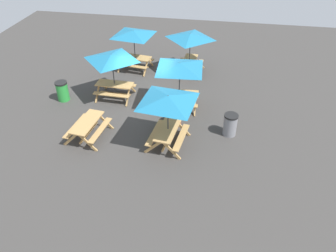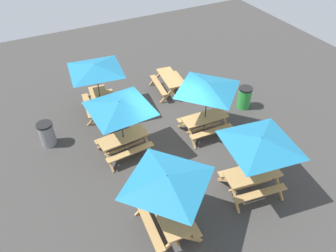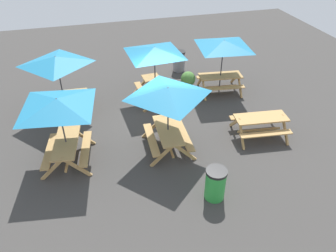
{
  "view_description": "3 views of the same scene",
  "coord_description": "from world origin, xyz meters",
  "px_view_note": "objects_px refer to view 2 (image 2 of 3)",
  "views": [
    {
      "loc": [
        13.43,
        3.43,
        8.55
      ],
      "look_at": [
        3.17,
        1.63,
        0.9
      ],
      "focal_mm": 35.0,
      "sensor_mm": 36.0,
      "label": 1
    },
    {
      "loc": [
        -8.28,
        4.21,
        8.54
      ],
      "look_at": [
        -0.0,
        0.02,
        0.9
      ],
      "focal_mm": 35.0,
      "sensor_mm": 36.0,
      "label": 2
    },
    {
      "loc": [
        -2.26,
        -9.91,
        6.95
      ],
      "look_at": [
        -0.01,
        -1.59,
        0.9
      ],
      "focal_mm": 35.0,
      "sensor_mm": 36.0,
      "label": 3
    }
  ],
  "objects_px": {
    "picnic_table_1": "(208,90)",
    "trash_bin_gray": "(47,134)",
    "trash_bin_green": "(244,97)",
    "potted_plant_0": "(108,119)",
    "picnic_table_3": "(120,109)",
    "picnic_table_2": "(170,81)",
    "picnic_table_5": "(260,146)",
    "picnic_table_0": "(96,71)",
    "picnic_table_4": "(167,184)"
  },
  "relations": [
    {
      "from": "picnic_table_3",
      "to": "trash_bin_green",
      "type": "distance_m",
      "value": 5.9
    },
    {
      "from": "picnic_table_5",
      "to": "picnic_table_2",
      "type": "bearing_deg",
      "value": -84.56
    },
    {
      "from": "picnic_table_5",
      "to": "trash_bin_gray",
      "type": "xyz_separation_m",
      "value": [
        5.29,
        5.47,
        -1.49
      ]
    },
    {
      "from": "picnic_table_0",
      "to": "trash_bin_gray",
      "type": "xyz_separation_m",
      "value": [
        -1.09,
        2.45,
        -1.49
      ]
    },
    {
      "from": "trash_bin_green",
      "to": "potted_plant_0",
      "type": "bearing_deg",
      "value": 79.32
    },
    {
      "from": "trash_bin_green",
      "to": "trash_bin_gray",
      "type": "xyz_separation_m",
      "value": [
        1.4,
        8.12,
        0.0
      ]
    },
    {
      "from": "picnic_table_0",
      "to": "trash_bin_gray",
      "type": "bearing_deg",
      "value": 120.86
    },
    {
      "from": "trash_bin_green",
      "to": "trash_bin_gray",
      "type": "bearing_deg",
      "value": 80.23
    },
    {
      "from": "picnic_table_2",
      "to": "picnic_table_1",
      "type": "bearing_deg",
      "value": -175.99
    },
    {
      "from": "trash_bin_green",
      "to": "trash_bin_gray",
      "type": "relative_size",
      "value": 1.0
    },
    {
      "from": "picnic_table_3",
      "to": "potted_plant_0",
      "type": "height_order",
      "value": "picnic_table_3"
    },
    {
      "from": "trash_bin_gray",
      "to": "picnic_table_1",
      "type": "bearing_deg",
      "value": -110.16
    },
    {
      "from": "picnic_table_3",
      "to": "picnic_table_4",
      "type": "xyz_separation_m",
      "value": [
        -3.61,
        0.04,
        0.0
      ]
    },
    {
      "from": "picnic_table_4",
      "to": "trash_bin_green",
      "type": "height_order",
      "value": "picnic_table_4"
    },
    {
      "from": "picnic_table_2",
      "to": "trash_bin_green",
      "type": "bearing_deg",
      "value": -131.92
    },
    {
      "from": "picnic_table_0",
      "to": "picnic_table_3",
      "type": "xyz_separation_m",
      "value": [
        -2.83,
        0.03,
        0.0
      ]
    },
    {
      "from": "picnic_table_3",
      "to": "picnic_table_1",
      "type": "bearing_deg",
      "value": 170.13
    },
    {
      "from": "trash_bin_gray",
      "to": "picnic_table_3",
      "type": "bearing_deg",
      "value": -125.67
    },
    {
      "from": "potted_plant_0",
      "to": "picnic_table_4",
      "type": "bearing_deg",
      "value": -179.35
    },
    {
      "from": "picnic_table_2",
      "to": "trash_bin_gray",
      "type": "distance_m",
      "value": 5.93
    },
    {
      "from": "picnic_table_2",
      "to": "picnic_table_5",
      "type": "relative_size",
      "value": 0.69
    },
    {
      "from": "picnic_table_3",
      "to": "trash_bin_green",
      "type": "bearing_deg",
      "value": 179.59
    },
    {
      "from": "picnic_table_3",
      "to": "potted_plant_0",
      "type": "distance_m",
      "value": 2.01
    },
    {
      "from": "picnic_table_1",
      "to": "picnic_table_3",
      "type": "height_order",
      "value": "same"
    },
    {
      "from": "picnic_table_1",
      "to": "picnic_table_2",
      "type": "bearing_deg",
      "value": -90.21
    },
    {
      "from": "picnic_table_2",
      "to": "trash_bin_green",
      "type": "xyz_separation_m",
      "value": [
        -2.59,
        -2.31,
        -0.07
      ]
    },
    {
      "from": "picnic_table_0",
      "to": "picnic_table_2",
      "type": "bearing_deg",
      "value": -81.45
    },
    {
      "from": "picnic_table_1",
      "to": "potted_plant_0",
      "type": "bearing_deg",
      "value": -25.8
    },
    {
      "from": "trash_bin_gray",
      "to": "picnic_table_2",
      "type": "bearing_deg",
      "value": -78.34
    },
    {
      "from": "picnic_table_1",
      "to": "potted_plant_0",
      "type": "relative_size",
      "value": 2.28
    },
    {
      "from": "picnic_table_0",
      "to": "potted_plant_0",
      "type": "height_order",
      "value": "picnic_table_0"
    },
    {
      "from": "picnic_table_0",
      "to": "trash_bin_green",
      "type": "distance_m",
      "value": 6.37
    },
    {
      "from": "picnic_table_2",
      "to": "potted_plant_0",
      "type": "xyz_separation_m",
      "value": [
        -1.5,
        3.48,
        0.02
      ]
    },
    {
      "from": "picnic_table_3",
      "to": "picnic_table_4",
      "type": "distance_m",
      "value": 3.61
    },
    {
      "from": "picnic_table_2",
      "to": "potted_plant_0",
      "type": "distance_m",
      "value": 3.79
    },
    {
      "from": "picnic_table_4",
      "to": "trash_bin_green",
      "type": "relative_size",
      "value": 2.38
    },
    {
      "from": "picnic_table_4",
      "to": "picnic_table_5",
      "type": "bearing_deg",
      "value": -85.21
    },
    {
      "from": "picnic_table_1",
      "to": "picnic_table_5",
      "type": "relative_size",
      "value": 0.83
    },
    {
      "from": "picnic_table_4",
      "to": "picnic_table_5",
      "type": "distance_m",
      "value": 3.09
    },
    {
      "from": "picnic_table_5",
      "to": "trash_bin_green",
      "type": "relative_size",
      "value": 2.86
    },
    {
      "from": "picnic_table_1",
      "to": "potted_plant_0",
      "type": "xyz_separation_m",
      "value": [
        1.78,
        3.34,
        -1.4
      ]
    },
    {
      "from": "picnic_table_1",
      "to": "trash_bin_gray",
      "type": "bearing_deg",
      "value": -17.98
    },
    {
      "from": "picnic_table_1",
      "to": "trash_bin_gray",
      "type": "relative_size",
      "value": 2.38
    },
    {
      "from": "picnic_table_0",
      "to": "picnic_table_5",
      "type": "xyz_separation_m",
      "value": [
        -6.38,
        -3.02,
        0.0
      ]
    },
    {
      "from": "trash_bin_green",
      "to": "picnic_table_5",
      "type": "bearing_deg",
      "value": 145.78
    },
    {
      "from": "picnic_table_1",
      "to": "trash_bin_gray",
      "type": "distance_m",
      "value": 6.22
    },
    {
      "from": "picnic_table_0",
      "to": "picnic_table_1",
      "type": "distance_m",
      "value": 4.52
    },
    {
      "from": "picnic_table_1",
      "to": "picnic_table_0",
      "type": "bearing_deg",
      "value": -42.45
    },
    {
      "from": "picnic_table_2",
      "to": "picnic_table_3",
      "type": "distance_m",
      "value": 4.7
    },
    {
      "from": "trash_bin_gray",
      "to": "picnic_table_5",
      "type": "bearing_deg",
      "value": -134.04
    }
  ]
}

